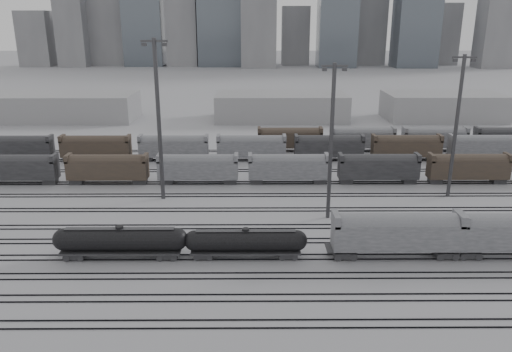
{
  "coord_description": "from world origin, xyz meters",
  "views": [
    {
      "loc": [
        1.36,
        -57.9,
        29.72
      ],
      "look_at": [
        1.86,
        23.76,
        4.0
      ],
      "focal_mm": 35.0,
      "sensor_mm": 36.0,
      "label": 1
    }
  ],
  "objects_px": {
    "tank_car_b": "(246,242)",
    "light_mast_c": "(331,139)",
    "hopper_car_a": "(397,231)",
    "tank_car_a": "(121,240)"
  },
  "relations": [
    {
      "from": "hopper_car_a",
      "to": "tank_car_b",
      "type": "bearing_deg",
      "value": 180.0
    },
    {
      "from": "hopper_car_a",
      "to": "light_mast_c",
      "type": "xyz_separation_m",
      "value": [
        -6.78,
        13.73,
        8.96
      ]
    },
    {
      "from": "tank_car_a",
      "to": "tank_car_b",
      "type": "height_order",
      "value": "tank_car_a"
    },
    {
      "from": "tank_car_a",
      "to": "hopper_car_a",
      "type": "bearing_deg",
      "value": 0.0
    },
    {
      "from": "tank_car_b",
      "to": "light_mast_c",
      "type": "relative_size",
      "value": 0.67
    },
    {
      "from": "hopper_car_a",
      "to": "light_mast_c",
      "type": "distance_m",
      "value": 17.74
    },
    {
      "from": "hopper_car_a",
      "to": "light_mast_c",
      "type": "relative_size",
      "value": 0.7
    },
    {
      "from": "tank_car_a",
      "to": "tank_car_b",
      "type": "xyz_separation_m",
      "value": [
        16.16,
        0.0,
        -0.21
      ]
    },
    {
      "from": "tank_car_b",
      "to": "light_mast_c",
      "type": "height_order",
      "value": "light_mast_c"
    },
    {
      "from": "light_mast_c",
      "to": "hopper_car_a",
      "type": "bearing_deg",
      "value": -63.71
    }
  ]
}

